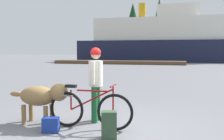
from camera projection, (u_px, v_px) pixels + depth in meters
ground_plane at (100, 131)px, 5.13m from camera, size 160.00×160.00×0.00m
bicycle at (90, 109)px, 5.25m from camera, size 1.82×0.44×0.93m
person_cyclist at (96, 77)px, 5.74m from camera, size 0.32×0.53×1.70m
dog at (42, 96)px, 5.58m from camera, size 1.41×0.51×0.92m
backpack at (109, 125)px, 4.65m from camera, size 0.32×0.26×0.52m
handbag_pannier at (51, 125)px, 5.02m from camera, size 0.35×0.25×0.30m
dock_pier at (118, 62)px, 30.07m from camera, size 15.60×2.06×0.40m
ferry_boat at (162, 41)px, 37.37m from camera, size 23.54×7.77×8.61m
pine_tree_far_left at (133, 23)px, 51.81m from camera, size 4.30×4.30×11.31m
pine_tree_center at (159, 21)px, 52.71m from camera, size 3.63×3.63×12.53m
pine_tree_far_right at (203, 31)px, 51.49m from camera, size 3.13×3.13×8.54m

